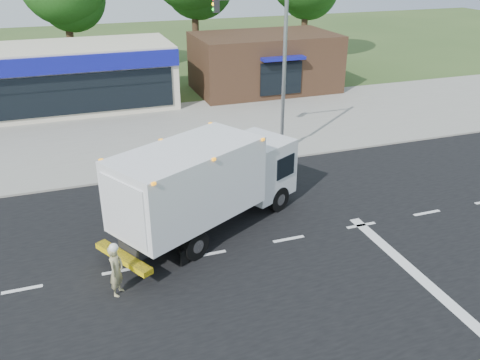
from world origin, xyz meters
The scene contains 10 objects.
ground centered at (0.00, 0.00, 0.00)m, with size 120.00×120.00×0.00m, color #385123.
road_asphalt centered at (0.00, 0.00, 0.00)m, with size 60.00×14.00×0.02m, color black.
sidewalk centered at (0.00, 8.20, 0.06)m, with size 60.00×2.40×0.12m, color gray.
parking_apron centered at (0.00, 14.00, 0.01)m, with size 60.00×9.00×0.02m, color gray.
lane_markings centered at (1.35, -1.35, 0.02)m, with size 55.20×7.00×0.01m.
ems_box_truck centered at (-2.59, 1.66, 2.03)m, with size 8.12×5.95×3.51m.
emergency_worker centered at (-6.20, -1.16, 0.87)m, with size 0.65×0.73×1.77m.
retail_strip_mall centered at (-9.00, 19.93, 2.01)m, with size 18.00×6.20×4.00m.
brown_storefront centered at (7.00, 19.98, 2.00)m, with size 10.00×6.70×4.00m.
traffic_signal_pole centered at (2.35, 7.60, 4.92)m, with size 3.51×0.25×8.00m.
Camera 1 is at (-6.87, -14.30, 9.65)m, focal length 38.00 mm.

